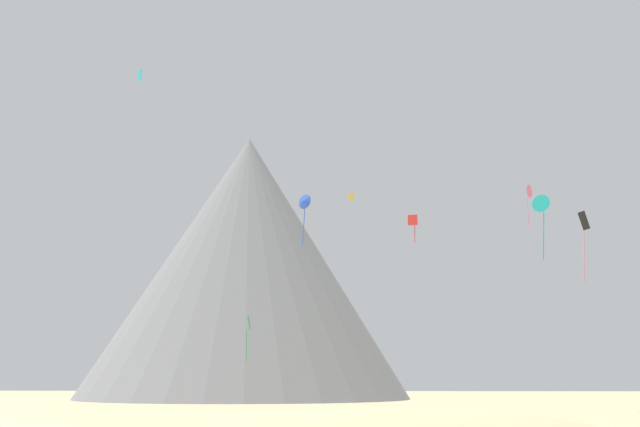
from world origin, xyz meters
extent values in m
cone|color=slate|center=(-14.77, 103.13, 24.45)|extent=(82.82, 82.82, 48.89)
cone|color=slate|center=(-21.41, 102.28, 16.56)|extent=(55.71, 55.71, 33.12)
cube|color=black|center=(25.15, 24.44, 15.54)|extent=(0.81, 0.66, 1.47)
cylinder|color=#E5668C|center=(24.94, 24.44, 12.73)|extent=(0.52, 0.63, 4.11)
cone|color=blue|center=(1.93, 37.65, 20.62)|extent=(1.49, 1.21, 1.52)
cylinder|color=blue|center=(1.91, 37.65, 18.02)|extent=(0.30, 0.21, 3.70)
cube|color=green|center=(-5.09, 48.45, 9.50)|extent=(0.38, 1.18, 1.53)
cylinder|color=green|center=(-5.33, 48.45, 7.03)|extent=(0.11, 0.27, 3.48)
cube|color=#33BCDB|center=(-13.08, 30.73, 31.45)|extent=(0.63, 0.86, 1.16)
cone|color=#E5668C|center=(27.49, 55.02, 25.56)|extent=(1.13, 1.44, 1.58)
cylinder|color=#E5668C|center=(27.28, 55.02, 22.97)|extent=(0.16, 0.41, 3.60)
cube|color=red|center=(12.99, 45.31, 20.19)|extent=(1.08, 0.52, 1.15)
cylinder|color=red|center=(13.18, 45.31, 18.64)|extent=(0.11, 0.35, 1.95)
cube|color=gold|center=(6.37, 46.59, 23.16)|extent=(0.57, 0.28, 0.87)
cone|color=teal|center=(23.95, 33.22, 18.97)|extent=(1.65, 1.23, 1.68)
cylinder|color=teal|center=(23.97, 33.22, 15.99)|extent=(0.32, 0.41, 4.29)
camera|label=1|loc=(8.58, -34.34, 3.39)|focal=42.23mm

